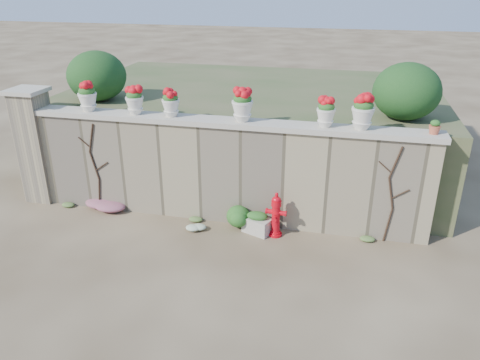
% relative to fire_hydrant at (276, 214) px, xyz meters
% --- Properties ---
extents(ground, '(80.00, 80.00, 0.00)m').
position_rel_fire_hydrant_xyz_m(ground, '(-1.17, -1.32, -0.45)').
color(ground, '#4C3A26').
rests_on(ground, ground).
extents(stone_wall, '(8.00, 0.40, 2.00)m').
position_rel_fire_hydrant_xyz_m(stone_wall, '(-1.17, 0.48, 0.55)').
color(stone_wall, gray).
rests_on(stone_wall, ground).
extents(wall_cap, '(8.10, 0.52, 0.10)m').
position_rel_fire_hydrant_xyz_m(wall_cap, '(-1.17, 0.48, 1.60)').
color(wall_cap, beige).
rests_on(wall_cap, stone_wall).
extents(gate_pillar, '(0.72, 0.72, 2.48)m').
position_rel_fire_hydrant_xyz_m(gate_pillar, '(-5.32, 0.48, 0.80)').
color(gate_pillar, gray).
rests_on(gate_pillar, ground).
extents(raised_fill, '(9.00, 6.00, 2.00)m').
position_rel_fire_hydrant_xyz_m(raised_fill, '(-1.17, 3.68, 0.55)').
color(raised_fill, '#384C23').
rests_on(raised_fill, ground).
extents(back_shrub_left, '(1.30, 1.30, 1.10)m').
position_rel_fire_hydrant_xyz_m(back_shrub_left, '(-4.37, 1.68, 2.10)').
color(back_shrub_left, '#143814').
rests_on(back_shrub_left, raised_fill).
extents(back_shrub_right, '(1.30, 1.30, 1.10)m').
position_rel_fire_hydrant_xyz_m(back_shrub_right, '(2.23, 1.68, 2.10)').
color(back_shrub_right, '#143814').
rests_on(back_shrub_right, raised_fill).
extents(vine_left, '(0.60, 0.04, 1.91)m').
position_rel_fire_hydrant_xyz_m(vine_left, '(-3.84, 0.26, 0.54)').
color(vine_left, black).
rests_on(vine_left, ground).
extents(vine_right, '(0.60, 0.04, 1.91)m').
position_rel_fire_hydrant_xyz_m(vine_right, '(2.06, 0.26, 0.54)').
color(vine_right, black).
rests_on(vine_right, ground).
extents(fire_hydrant, '(0.39, 0.28, 0.90)m').
position_rel_fire_hydrant_xyz_m(fire_hydrant, '(0.00, 0.00, 0.00)').
color(fire_hydrant, red).
rests_on(fire_hydrant, ground).
extents(planter_box, '(0.61, 0.48, 0.44)m').
position_rel_fire_hydrant_xyz_m(planter_box, '(-0.37, 0.03, -0.25)').
color(planter_box, beige).
rests_on(planter_box, ground).
extents(green_shrub, '(0.63, 0.56, 0.59)m').
position_rel_fire_hydrant_xyz_m(green_shrub, '(-0.81, 0.04, -0.16)').
color(green_shrub, '#1E5119').
rests_on(green_shrub, ground).
extents(magenta_clump, '(1.00, 0.67, 0.27)m').
position_rel_fire_hydrant_xyz_m(magenta_clump, '(-3.76, 0.23, -0.32)').
color(magenta_clump, '#CF2986').
rests_on(magenta_clump, ground).
extents(white_flowers, '(0.44, 0.36, 0.16)m').
position_rel_fire_hydrant_xyz_m(white_flowers, '(-1.55, -0.17, -0.37)').
color(white_flowers, white).
rests_on(white_flowers, ground).
extents(urn_pot_0, '(0.37, 0.37, 0.58)m').
position_rel_fire_hydrant_xyz_m(urn_pot_0, '(-3.94, 0.48, 1.94)').
color(urn_pot_0, silver).
rests_on(urn_pot_0, wall_cap).
extents(urn_pot_1, '(0.35, 0.35, 0.55)m').
position_rel_fire_hydrant_xyz_m(urn_pot_1, '(-2.93, 0.48, 1.92)').
color(urn_pot_1, silver).
rests_on(urn_pot_1, wall_cap).
extents(urn_pot_2, '(0.34, 0.34, 0.54)m').
position_rel_fire_hydrant_xyz_m(urn_pot_2, '(-2.18, 0.48, 1.91)').
color(urn_pot_2, silver).
rests_on(urn_pot_2, wall_cap).
extents(urn_pot_3, '(0.40, 0.40, 0.62)m').
position_rel_fire_hydrant_xyz_m(urn_pot_3, '(-0.77, 0.48, 1.95)').
color(urn_pot_3, silver).
rests_on(urn_pot_3, wall_cap).
extents(urn_pot_4, '(0.34, 0.34, 0.53)m').
position_rel_fire_hydrant_xyz_m(urn_pot_4, '(0.77, 0.48, 1.91)').
color(urn_pot_4, silver).
rests_on(urn_pot_4, wall_cap).
extents(urn_pot_5, '(0.40, 0.40, 0.63)m').
position_rel_fire_hydrant_xyz_m(urn_pot_5, '(1.41, 0.48, 1.96)').
color(urn_pot_5, silver).
rests_on(urn_pot_5, wall_cap).
extents(terracotta_pot, '(0.20, 0.20, 0.24)m').
position_rel_fire_hydrant_xyz_m(terracotta_pot, '(2.63, 0.48, 1.76)').
color(terracotta_pot, '#BB5639').
rests_on(terracotta_pot, wall_cap).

